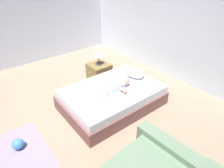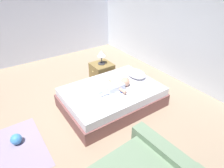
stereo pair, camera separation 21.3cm
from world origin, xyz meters
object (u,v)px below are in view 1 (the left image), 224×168
(lamp, at_px, (98,55))
(toy_ball, at_px, (18,144))
(baby, at_px, (118,85))
(nightstand, at_px, (99,73))
(bed, at_px, (112,97))
(pillow, at_px, (135,73))
(toothbrush, at_px, (125,92))

(lamp, distance_m, toy_ball, 2.49)
(baby, distance_m, toy_ball, 1.98)
(baby, height_order, nightstand, baby)
(baby, xyz_separation_m, nightstand, (-1.05, 0.28, -0.25))
(bed, height_order, baby, baby)
(pillow, distance_m, toothbrush, 0.69)
(pillow, relative_size, nightstand, 0.92)
(pillow, bearing_deg, toothbrush, -59.75)
(nightstand, bearing_deg, baby, -15.00)
(lamp, bearing_deg, bed, -20.61)
(bed, distance_m, nightstand, 1.04)
(toothbrush, relative_size, lamp, 0.40)
(lamp, relative_size, toy_ball, 1.91)
(toy_ball, bearing_deg, pillow, 91.11)
(pillow, height_order, toothbrush, pillow)
(bed, relative_size, lamp, 5.72)
(lamp, height_order, toy_ball, lamp)
(bed, xyz_separation_m, nightstand, (-0.98, 0.37, 0.03))
(bed, height_order, toy_ball, bed)
(lamp, bearing_deg, toy_ball, -67.09)
(toothbrush, relative_size, nightstand, 0.27)
(pillow, xyz_separation_m, toothbrush, (0.35, -0.59, -0.07))
(bed, relative_size, toy_ball, 10.93)
(nightstand, xyz_separation_m, lamp, (-0.00, 0.00, 0.48))
(toothbrush, distance_m, nightstand, 1.28)
(nightstand, relative_size, lamp, 1.49)
(bed, distance_m, baby, 0.31)
(toothbrush, xyz_separation_m, lamp, (-1.23, 0.26, 0.29))
(bed, distance_m, toy_ball, 1.85)
(baby, distance_m, lamp, 1.11)
(bed, bearing_deg, baby, 50.86)
(bed, xyz_separation_m, pillow, (-0.09, 0.70, 0.29))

